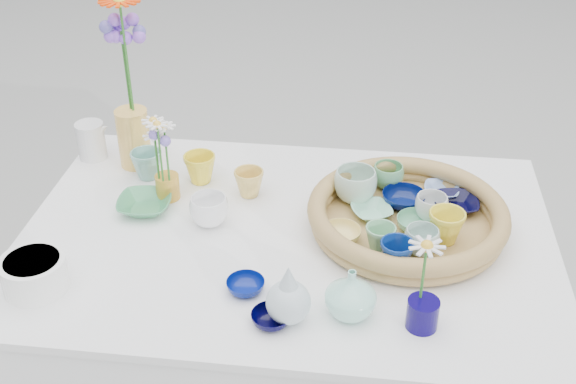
# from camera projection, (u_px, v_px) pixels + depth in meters

# --- Properties ---
(wicker_tray) EXTENTS (0.47, 0.47, 0.08)m
(wicker_tray) POSITION_uv_depth(u_px,v_px,m) (407.00, 217.00, 1.70)
(wicker_tray) COLOR olive
(wicker_tray) RESTS_ON display_table
(tray_ceramic_0) EXTENTS (0.12, 0.12, 0.03)m
(tray_ceramic_0) POSITION_uv_depth(u_px,v_px,m) (404.00, 199.00, 1.77)
(tray_ceramic_0) COLOR #04114A
(tray_ceramic_0) RESTS_ON wicker_tray
(tray_ceramic_1) EXTENTS (0.12, 0.12, 0.03)m
(tray_ceramic_1) POSITION_uv_depth(u_px,v_px,m) (456.00, 204.00, 1.76)
(tray_ceramic_1) COLOR black
(tray_ceramic_1) RESTS_ON wicker_tray
(tray_ceramic_2) EXTENTS (0.10, 0.10, 0.08)m
(tray_ceramic_2) POSITION_uv_depth(u_px,v_px,m) (446.00, 227.00, 1.64)
(tray_ceramic_2) COLOR yellow
(tray_ceramic_2) RESTS_ON wicker_tray
(tray_ceramic_3) EXTENTS (0.11, 0.11, 0.03)m
(tray_ceramic_3) POSITION_uv_depth(u_px,v_px,m) (417.00, 224.00, 1.69)
(tray_ceramic_3) COLOR #62AA83
(tray_ceramic_3) RESTS_ON wicker_tray
(tray_ceramic_4) EXTENTS (0.09, 0.09, 0.06)m
(tray_ceramic_4) POSITION_uv_depth(u_px,v_px,m) (380.00, 239.00, 1.61)
(tray_ceramic_4) COLOR #79BC89
(tray_ceramic_4) RESTS_ON wicker_tray
(tray_ceramic_5) EXTENTS (0.13, 0.13, 0.02)m
(tray_ceramic_5) POSITION_uv_depth(u_px,v_px,m) (372.00, 212.00, 1.74)
(tray_ceramic_5) COLOR #94DCB9
(tray_ceramic_5) RESTS_ON wicker_tray
(tray_ceramic_6) EXTENTS (0.14, 0.14, 0.08)m
(tray_ceramic_6) POSITION_uv_depth(u_px,v_px,m) (355.00, 186.00, 1.78)
(tray_ceramic_6) COLOR #A9C8B6
(tray_ceramic_6) RESTS_ON wicker_tray
(tray_ceramic_7) EXTENTS (0.10, 0.10, 0.06)m
(tray_ceramic_7) POSITION_uv_depth(u_px,v_px,m) (431.00, 207.00, 1.72)
(tray_ceramic_7) COLOR silver
(tray_ceramic_7) RESTS_ON wicker_tray
(tray_ceramic_8) EXTENTS (0.09, 0.09, 0.02)m
(tray_ceramic_8) POSITION_uv_depth(u_px,v_px,m) (441.00, 191.00, 1.82)
(tray_ceramic_8) COLOR #83A0D5
(tray_ceramic_8) RESTS_ON wicker_tray
(tray_ceramic_9) EXTENTS (0.08, 0.08, 0.07)m
(tray_ceramic_9) POSITION_uv_depth(u_px,v_px,m) (396.00, 255.00, 1.55)
(tray_ceramic_9) COLOR navy
(tray_ceramic_9) RESTS_ON wicker_tray
(tray_ceramic_10) EXTENTS (0.12, 0.12, 0.03)m
(tray_ceramic_10) POSITION_uv_depth(u_px,v_px,m) (341.00, 234.00, 1.65)
(tray_ceramic_10) COLOR #F4D977
(tray_ceramic_10) RESTS_ON wicker_tray
(tray_ceramic_11) EXTENTS (0.09, 0.09, 0.06)m
(tray_ceramic_11) POSITION_uv_depth(u_px,v_px,m) (422.00, 241.00, 1.60)
(tray_ceramic_11) COLOR #A4C3B9
(tray_ceramic_11) RESTS_ON wicker_tray
(tray_ceramic_12) EXTENTS (0.09, 0.09, 0.06)m
(tray_ceramic_12) POSITION_uv_depth(u_px,v_px,m) (388.00, 176.00, 1.84)
(tray_ceramic_12) COLOR #5EA16C
(tray_ceramic_12) RESTS_ON wicker_tray
(loose_ceramic_0) EXTENTS (0.09, 0.09, 0.08)m
(loose_ceramic_0) POSITION_uv_depth(u_px,v_px,m) (200.00, 168.00, 1.89)
(loose_ceramic_0) COLOR yellow
(loose_ceramic_0) RESTS_ON display_table
(loose_ceramic_1) EXTENTS (0.09, 0.09, 0.07)m
(loose_ceramic_1) POSITION_uv_depth(u_px,v_px,m) (249.00, 183.00, 1.84)
(loose_ceramic_1) COLOR #E1BA56
(loose_ceramic_1) RESTS_ON display_table
(loose_ceramic_2) EXTENTS (0.14, 0.14, 0.03)m
(loose_ceramic_2) POSITION_uv_depth(u_px,v_px,m) (145.00, 205.00, 1.79)
(loose_ceramic_2) COLOR #41945E
(loose_ceramic_2) RESTS_ON display_table
(loose_ceramic_3) EXTENTS (0.12, 0.12, 0.07)m
(loose_ceramic_3) POSITION_uv_depth(u_px,v_px,m) (209.00, 211.00, 1.73)
(loose_ceramic_3) COLOR white
(loose_ceramic_3) RESTS_ON display_table
(loose_ceramic_4) EXTENTS (0.09, 0.09, 0.03)m
(loose_ceramic_4) POSITION_uv_depth(u_px,v_px,m) (246.00, 286.00, 1.53)
(loose_ceramic_4) COLOR navy
(loose_ceramic_4) RESTS_ON display_table
(loose_ceramic_5) EXTENTS (0.11, 0.11, 0.08)m
(loose_ceramic_5) POSITION_uv_depth(u_px,v_px,m) (147.00, 165.00, 1.91)
(loose_ceramic_5) COLOR #7AB8AA
(loose_ceramic_5) RESTS_ON display_table
(loose_ceramic_6) EXTENTS (0.09, 0.09, 0.03)m
(loose_ceramic_6) POSITION_uv_depth(u_px,v_px,m) (271.00, 318.00, 1.44)
(loose_ceramic_6) COLOR black
(loose_ceramic_6) RESTS_ON display_table
(fluted_bowl) EXTENTS (0.18, 0.18, 0.07)m
(fluted_bowl) POSITION_uv_depth(u_px,v_px,m) (34.00, 273.00, 1.53)
(fluted_bowl) COLOR white
(fluted_bowl) RESTS_ON display_table
(bud_vase_paleblue) EXTENTS (0.10, 0.10, 0.14)m
(bud_vase_paleblue) POSITION_uv_depth(u_px,v_px,m) (288.00, 293.00, 1.42)
(bud_vase_paleblue) COLOR silver
(bud_vase_paleblue) RESTS_ON display_table
(bud_vase_seafoam) EXTENTS (0.13, 0.13, 0.11)m
(bud_vase_seafoam) POSITION_uv_depth(u_px,v_px,m) (351.00, 293.00, 1.44)
(bud_vase_seafoam) COLOR #A3EAD2
(bud_vase_seafoam) RESTS_ON display_table
(bud_vase_cobalt) EXTENTS (0.08, 0.08, 0.06)m
(bud_vase_cobalt) POSITION_uv_depth(u_px,v_px,m) (422.00, 314.00, 1.43)
(bud_vase_cobalt) COLOR #0B0348
(bud_vase_cobalt) RESTS_ON display_table
(single_daisy) EXTENTS (0.08, 0.08, 0.14)m
(single_daisy) POSITION_uv_depth(u_px,v_px,m) (424.00, 272.00, 1.39)
(single_daisy) COLOR white
(single_daisy) RESTS_ON bud_vase_cobalt
(tall_vase_yellow) EXTENTS (0.11, 0.11, 0.16)m
(tall_vase_yellow) POSITION_uv_depth(u_px,v_px,m) (134.00, 138.00, 1.94)
(tall_vase_yellow) COLOR #FAC256
(tall_vase_yellow) RESTS_ON display_table
(gerbera) EXTENTS (0.15, 0.15, 0.31)m
(gerbera) POSITION_uv_depth(u_px,v_px,m) (127.00, 58.00, 1.82)
(gerbera) COLOR #FE3D04
(gerbera) RESTS_ON tall_vase_yellow
(hydrangea) EXTENTS (0.11, 0.11, 0.30)m
(hydrangea) POSITION_uv_depth(u_px,v_px,m) (126.00, 71.00, 1.85)
(hydrangea) COLOR #5E56B0
(hydrangea) RESTS_ON tall_vase_yellow
(white_pitcher) EXTENTS (0.12, 0.10, 0.10)m
(white_pitcher) POSITION_uv_depth(u_px,v_px,m) (91.00, 141.00, 1.99)
(white_pitcher) COLOR silver
(white_pitcher) RESTS_ON display_table
(daisy_cup) EXTENTS (0.06, 0.06, 0.06)m
(daisy_cup) POSITION_uv_depth(u_px,v_px,m) (168.00, 187.00, 1.83)
(daisy_cup) COLOR gold
(daisy_cup) RESTS_ON display_table
(daisy_posy) EXTENTS (0.10, 0.10, 0.17)m
(daisy_posy) POSITION_uv_depth(u_px,v_px,m) (162.00, 148.00, 1.75)
(daisy_posy) COLOR white
(daisy_posy) RESTS_ON daisy_cup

